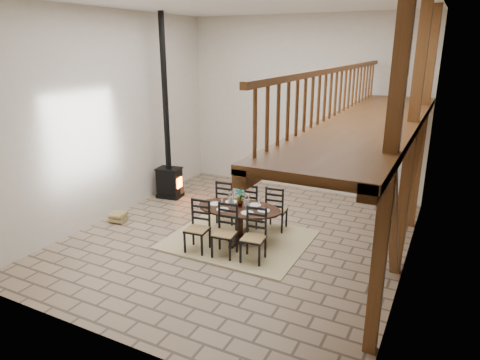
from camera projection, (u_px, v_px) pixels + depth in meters
The scene contains 7 objects.
ground at pixel (239, 237), 9.70m from camera, with size 8.00×8.00×0.00m, color #8E765E.
room_shell at pixel (293, 107), 8.28m from camera, with size 7.02×8.02×5.01m.
rug at pixel (239, 239), 9.58m from camera, with size 3.00×2.50×0.02m, color tan.
dining_table at pixel (239, 223), 9.46m from camera, with size 1.99×2.26×1.21m.
wood_stove at pixel (168, 159), 11.96m from camera, with size 0.73×0.60×5.00m.
log_basket at pixel (176, 190), 12.36m from camera, with size 0.47×0.47×0.39m.
log_stack at pixel (118, 217), 10.52m from camera, with size 0.41×0.42×0.24m.
Camera 1 is at (4.04, -7.88, 4.16)m, focal length 32.00 mm.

